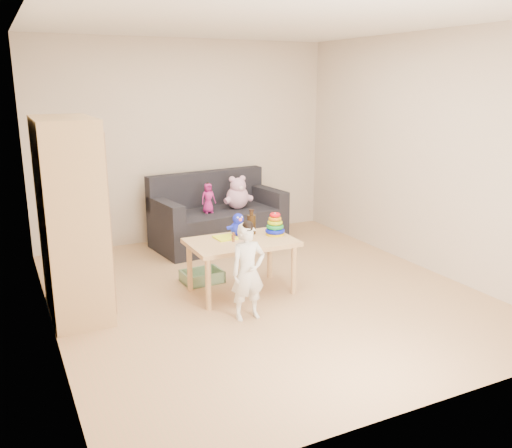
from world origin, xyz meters
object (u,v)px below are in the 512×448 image
sofa (219,227)px  play_table (241,266)px  wardrobe (71,218)px  toddler (248,273)px

sofa → play_table: play_table is taller
wardrobe → toddler: wardrobe is taller
wardrobe → play_table: bearing=-8.8°
wardrobe → sofa: 2.51m
toddler → wardrobe: bearing=150.4°
play_table → toddler: (-0.20, -0.59, 0.15)m
toddler → play_table: bearing=72.8°
sofa → toddler: bearing=-112.8°
sofa → play_table: bearing=-111.6°
sofa → play_table: (-0.43, -1.63, 0.04)m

